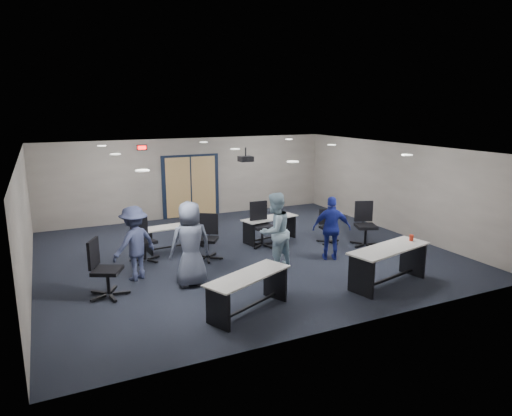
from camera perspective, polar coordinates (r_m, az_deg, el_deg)
name	(u,v)px	position (r m, az deg, el deg)	size (l,w,h in m)	color
floor	(243,253)	(11.99, -1.58, -5.63)	(10.00, 10.00, 0.00)	black
back_wall	(190,178)	(15.80, -8.21, 3.75)	(10.00, 0.04, 2.70)	gray
front_wall	(351,253)	(7.87, 11.74, -5.50)	(10.00, 0.04, 2.70)	gray
left_wall	(25,224)	(10.72, -26.92, -1.76)	(0.04, 9.00, 2.70)	gray
right_wall	(395,188)	(14.36, 16.99, 2.43)	(0.04, 9.00, 2.70)	gray
ceiling	(243,150)	(11.44, -1.66, 7.32)	(10.00, 9.00, 0.04)	silver
double_door	(191,187)	(15.81, -8.13, 2.66)	(2.00, 0.07, 2.20)	black
exit_sign	(142,148)	(15.23, -14.08, 7.34)	(0.32, 0.07, 0.18)	black
ceiling_projector	(246,159)	(12.04, -1.29, 6.18)	(0.35, 0.32, 0.37)	black
ceiling_can_lights	(239,150)	(11.67, -2.16, 7.28)	(6.24, 5.74, 0.02)	white
table_front_left	(248,287)	(8.54, -0.95, -9.80)	(1.90, 1.30, 0.73)	beige
table_front_right	(389,259)	(10.19, 16.29, -6.13)	(2.14, 1.13, 0.96)	beige
table_back_left	(175,233)	(12.37, -10.13, -3.12)	(1.63, 0.66, 0.65)	beige
table_back_right	(270,225)	(12.95, 1.71, -2.09)	(1.74, 0.88, 0.93)	beige
chair_back_a	(144,240)	(11.53, -13.78, -3.92)	(0.69, 0.69, 1.09)	black
chair_back_b	(207,238)	(11.40, -6.14, -3.71)	(0.71, 0.71, 1.13)	black
chair_back_c	(262,225)	(12.41, 0.79, -2.09)	(0.76, 0.76, 1.21)	black
chair_back_d	(329,227)	(12.89, 9.08, -2.30)	(0.59, 0.59, 0.94)	black
chair_loose_left	(107,268)	(9.64, -18.12, -7.17)	(0.75, 0.75, 1.19)	black
chair_loose_right	(366,224)	(12.78, 13.59, -2.02)	(0.76, 0.76, 1.21)	black
person_plaid	(190,244)	(9.75, -8.21, -4.46)	(0.89, 0.58, 1.83)	#4D5469
person_lightblue	(275,231)	(10.60, 2.34, -2.95)	(0.89, 0.69, 1.83)	#9EBED1
person_navy	(332,228)	(11.45, 9.44, -2.52)	(0.94, 0.39, 1.60)	navy
person_back	(134,243)	(10.35, -14.95, -4.26)	(1.07, 0.62, 1.66)	#363D62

